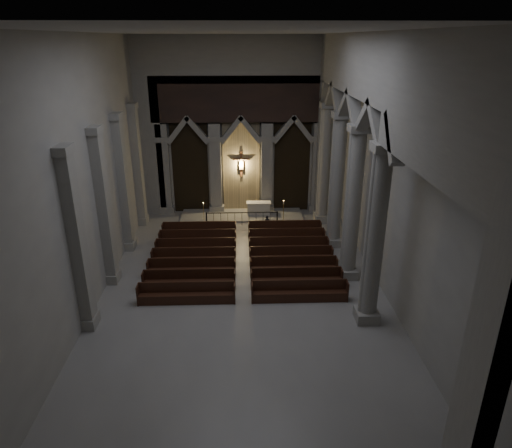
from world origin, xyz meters
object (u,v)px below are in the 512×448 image
(pews, at_px, (243,259))
(candle_stand_left, at_px, (204,217))
(worshipper, at_px, (267,224))
(altar, at_px, (259,208))
(altar_rail, at_px, (242,216))
(candle_stand_right, at_px, (283,216))

(pews, bearing_deg, candle_stand_left, 111.88)
(candle_stand_left, height_order, worshipper, candle_stand_left)
(worshipper, bearing_deg, pews, -104.57)
(pews, bearing_deg, altar, 81.03)
(altar, height_order, altar_rail, altar)
(worshipper, bearing_deg, candle_stand_right, 57.21)
(candle_stand_left, bearing_deg, altar_rail, -14.34)
(altar, xyz_separation_m, pews, (-1.19, -7.56, -0.26))
(candle_stand_right, relative_size, pews, 0.16)
(altar, distance_m, candle_stand_right, 2.12)
(altar_rail, distance_m, candle_stand_right, 2.86)
(pews, bearing_deg, altar_rail, 90.00)
(altar, relative_size, altar_rail, 0.35)
(altar, xyz_separation_m, candle_stand_left, (-3.80, -1.06, -0.20))
(altar_rail, height_order, candle_stand_left, candle_stand_left)
(candle_stand_left, height_order, candle_stand_right, candle_stand_right)
(altar_rail, relative_size, pews, 0.48)
(candle_stand_left, distance_m, candle_stand_right, 5.44)
(candle_stand_left, relative_size, pews, 0.14)
(altar_rail, bearing_deg, pews, -90.00)
(candle_stand_right, height_order, pews, candle_stand_right)
(altar_rail, relative_size, worshipper, 4.47)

